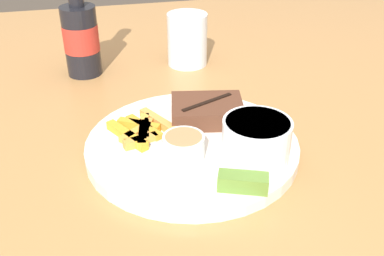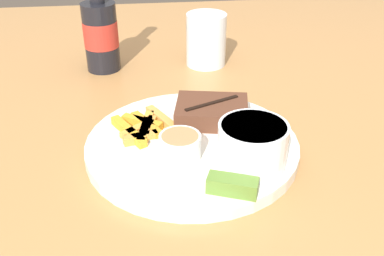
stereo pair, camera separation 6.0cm
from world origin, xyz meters
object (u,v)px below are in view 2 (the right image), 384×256
(coleslaw_cup, at_px, (253,143))
(steak_portion, at_px, (212,112))
(dinner_plate, at_px, (192,146))
(beer_bottle, at_px, (101,32))
(fork_utensil, at_px, (136,139))
(drinking_glass, at_px, (206,40))
(pickle_spear, at_px, (232,185))
(dipping_sauce_cup, at_px, (180,145))

(coleslaw_cup, bearing_deg, steak_portion, 105.79)
(dinner_plate, distance_m, beer_bottle, 0.34)
(steak_portion, bearing_deg, coleslaw_cup, -74.21)
(fork_utensil, bearing_deg, dinner_plate, 0.00)
(coleslaw_cup, xyz_separation_m, beer_bottle, (-0.20, 0.37, 0.02))
(beer_bottle, distance_m, drinking_glass, 0.20)
(dinner_plate, height_order, steak_portion, steak_portion)
(steak_portion, bearing_deg, pickle_spear, -90.63)
(fork_utensil, distance_m, beer_bottle, 0.31)
(pickle_spear, relative_size, drinking_glass, 0.63)
(steak_portion, distance_m, beer_bottle, 0.31)
(dipping_sauce_cup, distance_m, beer_bottle, 0.36)
(coleslaw_cup, distance_m, pickle_spear, 0.07)
(steak_portion, distance_m, coleslaw_cup, 0.12)
(dinner_plate, bearing_deg, coleslaw_cup, -42.36)
(steak_portion, xyz_separation_m, drinking_glass, (0.03, 0.25, 0.02))
(pickle_spear, distance_m, drinking_glass, 0.42)
(steak_portion, bearing_deg, beer_bottle, 124.36)
(dinner_plate, bearing_deg, drinking_glass, 78.47)
(fork_utensil, bearing_deg, coleslaw_cup, -19.07)
(dinner_plate, bearing_deg, steak_portion, 56.64)
(coleslaw_cup, height_order, drinking_glass, drinking_glass)
(beer_bottle, bearing_deg, drinking_glass, 0.54)
(pickle_spear, distance_m, fork_utensil, 0.17)
(coleslaw_cup, bearing_deg, beer_bottle, 119.12)
(dipping_sauce_cup, xyz_separation_m, drinking_glass, (0.08, 0.34, 0.01))
(coleslaw_cup, bearing_deg, dinner_plate, 137.64)
(pickle_spear, bearing_deg, dipping_sauce_cup, 123.85)
(coleslaw_cup, height_order, pickle_spear, coleslaw_cup)
(coleslaw_cup, height_order, dipping_sauce_cup, coleslaw_cup)
(dinner_plate, relative_size, steak_portion, 2.49)
(steak_portion, bearing_deg, fork_utensil, -158.54)
(dinner_plate, bearing_deg, fork_utensil, 172.43)
(dipping_sauce_cup, distance_m, drinking_glass, 0.35)
(fork_utensil, xyz_separation_m, drinking_glass, (0.14, 0.30, 0.03))
(dinner_plate, relative_size, dipping_sauce_cup, 5.40)
(beer_bottle, bearing_deg, coleslaw_cup, -60.88)
(beer_bottle, bearing_deg, dinner_plate, -65.92)
(coleslaw_cup, relative_size, dipping_sauce_cup, 1.61)
(steak_portion, bearing_deg, drinking_glass, 83.87)
(dinner_plate, bearing_deg, dipping_sauce_cup, -117.96)
(coleslaw_cup, xyz_separation_m, fork_utensil, (-0.14, 0.07, -0.03))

